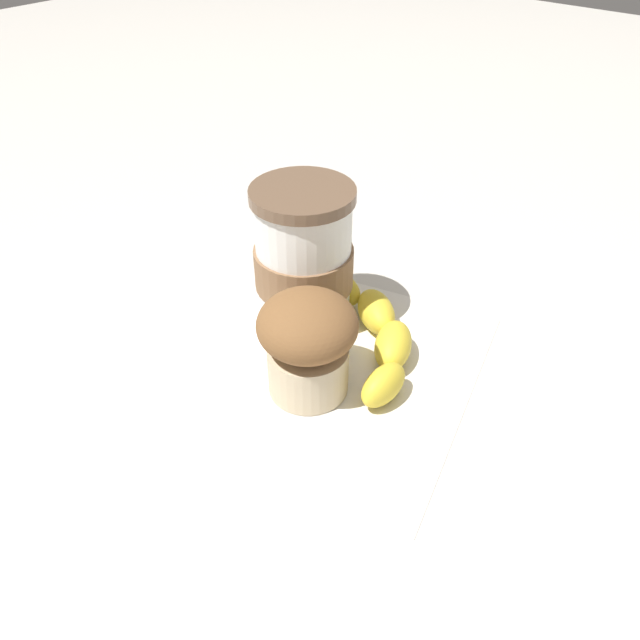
# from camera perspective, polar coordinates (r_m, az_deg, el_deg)

# --- Properties ---
(ground_plane) EXTENTS (3.00, 3.00, 0.00)m
(ground_plane) POSITION_cam_1_polar(r_m,az_deg,el_deg) (0.54, 0.00, -4.13)
(ground_plane) COLOR beige
(paper_napkin) EXTENTS (0.31, 0.31, 0.00)m
(paper_napkin) POSITION_cam_1_polar(r_m,az_deg,el_deg) (0.54, 0.00, -4.07)
(paper_napkin) COLOR white
(paper_napkin) RESTS_ON ground_plane
(coffee_cup) EXTENTS (0.09, 0.09, 0.13)m
(coffee_cup) POSITION_cam_1_polar(r_m,az_deg,el_deg) (0.55, -1.50, 5.57)
(coffee_cup) COLOR white
(coffee_cup) RESTS_ON paper_napkin
(muffin) EXTENTS (0.08, 0.08, 0.09)m
(muffin) POSITION_cam_1_polar(r_m,az_deg,el_deg) (0.49, -1.13, -1.99)
(muffin) COLOR beige
(muffin) RESTS_ON paper_napkin
(banana) EXTENTS (0.15, 0.13, 0.03)m
(banana) POSITION_cam_1_polar(r_m,az_deg,el_deg) (0.55, 5.03, -0.85)
(banana) COLOR yellow
(banana) RESTS_ON paper_napkin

